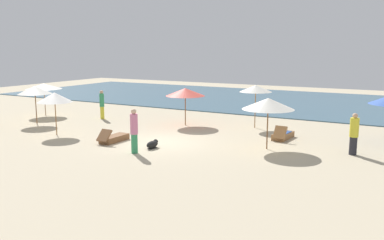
{
  "coord_description": "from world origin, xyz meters",
  "views": [
    {
      "loc": [
        10.15,
        -15.37,
        4.33
      ],
      "look_at": [
        1.38,
        0.46,
        1.1
      ],
      "focal_mm": 38.19,
      "sensor_mm": 36.0,
      "label": 1
    }
  ],
  "objects": [
    {
      "name": "dog",
      "position": [
        0.29,
        -1.11,
        0.18
      ],
      "size": [
        0.36,
        0.76,
        0.35
      ],
      "color": "black",
      "rests_on": "ground_plane"
    },
    {
      "name": "ocean_water",
      "position": [
        0.0,
        17.0,
        0.03
      ],
      "size": [
        48.0,
        16.0,
        0.06
      ],
      "primitive_type": "cube",
      "color": "#3D6075",
      "rests_on": "ground_plane"
    },
    {
      "name": "lounger_3",
      "position": [
        4.7,
        3.45,
        0.18
      ],
      "size": [
        0.72,
        1.7,
        0.73
      ],
      "color": "olive",
      "rests_on": "ground_plane"
    },
    {
      "name": "umbrella_6",
      "position": [
        -5.47,
        -1.17,
        1.9
      ],
      "size": [
        1.71,
        1.71,
        2.14
      ],
      "color": "olive",
      "rests_on": "ground_plane"
    },
    {
      "name": "person_1",
      "position": [
        0.1,
        -2.15,
        0.96
      ],
      "size": [
        0.42,
        0.42,
        1.86
      ],
      "color": "#338C59",
      "rests_on": "ground_plane"
    },
    {
      "name": "umbrella_1",
      "position": [
        -8.77,
        0.43,
        1.96
      ],
      "size": [
        1.87,
        1.87,
        2.19
      ],
      "color": "brown",
      "rests_on": "ground_plane"
    },
    {
      "name": "person_2",
      "position": [
        -6.63,
        3.57,
        0.91
      ],
      "size": [
        0.38,
        0.38,
        1.76
      ],
      "color": "yellow",
      "rests_on": "ground_plane"
    },
    {
      "name": "umbrella_0",
      "position": [
        -10.74,
        2.8,
        1.88
      ],
      "size": [
        2.23,
        2.23,
        2.05
      ],
      "color": "brown",
      "rests_on": "ground_plane"
    },
    {
      "name": "umbrella_3",
      "position": [
        2.54,
        5.44,
        2.14
      ],
      "size": [
        1.74,
        1.74,
        2.33
      ],
      "color": "olive",
      "rests_on": "ground_plane"
    },
    {
      "name": "person_0",
      "position": [
        8.06,
        1.98,
        0.86
      ],
      "size": [
        0.37,
        0.37,
        1.72
      ],
      "color": "#26262D",
      "rests_on": "ground_plane"
    },
    {
      "name": "umbrella_5",
      "position": [
        -1.13,
        4.23,
        1.88
      ],
      "size": [
        2.19,
        2.19,
        2.1
      ],
      "color": "brown",
      "rests_on": "ground_plane"
    },
    {
      "name": "lounger_1",
      "position": [
        -2.02,
        -0.95,
        0.17
      ],
      "size": [
        0.62,
        1.71,
        0.67
      ],
      "color": "brown",
      "rests_on": "ground_plane"
    },
    {
      "name": "ground_plane",
      "position": [
        0.0,
        0.0,
        0.0
      ],
      "size": [
        60.0,
        60.0,
        0.0
      ],
      "primitive_type": "plane",
      "color": "#BCAD8E"
    },
    {
      "name": "umbrella_2",
      "position": [
        4.67,
        1.19,
        1.97
      ],
      "size": [
        2.23,
        2.23,
        2.22
      ],
      "color": "brown",
      "rests_on": "ground_plane"
    }
  ]
}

